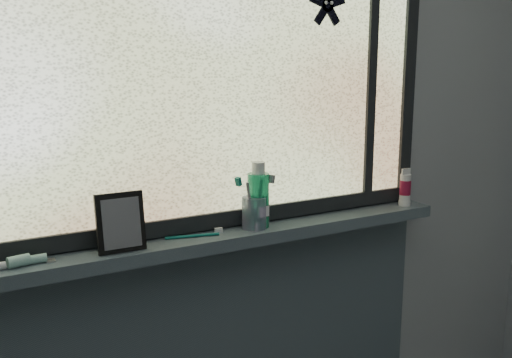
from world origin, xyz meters
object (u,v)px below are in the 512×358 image
(vanity_mirror, at_px, (120,222))
(cream_tube, at_px, (405,186))
(toothbrush_cup, at_px, (254,213))
(mouthwash_bottle, at_px, (258,195))

(vanity_mirror, relative_size, cream_tube, 1.69)
(toothbrush_cup, xyz_separation_m, mouthwash_bottle, (0.02, 0.01, 0.05))
(mouthwash_bottle, xyz_separation_m, cream_tube, (0.61, -0.02, -0.03))
(toothbrush_cup, relative_size, cream_tube, 1.03)
(toothbrush_cup, height_order, mouthwash_bottle, mouthwash_bottle)
(vanity_mirror, bearing_deg, mouthwash_bottle, 4.06)
(toothbrush_cup, relative_size, mouthwash_bottle, 0.59)
(vanity_mirror, bearing_deg, toothbrush_cup, 2.84)
(vanity_mirror, xyz_separation_m, mouthwash_bottle, (0.45, 0.02, 0.02))
(toothbrush_cup, bearing_deg, mouthwash_bottle, 26.37)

